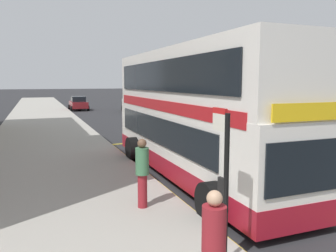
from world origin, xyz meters
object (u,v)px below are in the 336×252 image
Objects in this scene: bus_stop_sign at (224,173)px; pedestrian_further_back at (142,170)px; parked_car_maroon_distant at (78,103)px; double_decker_bus at (193,118)px; pedestrian_waiting_near_sign at (214,245)px; parked_car_black_across at (134,105)px.

bus_stop_sign is 3.12m from pedestrian_further_back.
double_decker_bus is at bearing -89.97° from parked_car_maroon_distant.
pedestrian_further_back is (0.22, 4.05, 0.03)m from pedestrian_waiting_near_sign.
parked_car_black_across is 1.00× the size of parked_car_maroon_distant.
pedestrian_waiting_near_sign is 4.06m from pedestrian_further_back.
pedestrian_waiting_near_sign is at bearing -93.04° from pedestrian_further_back.
pedestrian_waiting_near_sign reaches higher than parked_car_black_across.
parked_car_maroon_distant is at bearing 139.22° from parked_car_black_across.
parked_car_maroon_distant is 2.46× the size of pedestrian_waiting_near_sign.
bus_stop_sign is 35.80m from parked_car_maroon_distant.
parked_car_maroon_distant is at bearing 86.03° from pedestrian_further_back.
parked_car_black_across is 29.46m from pedestrian_further_back.
parked_car_black_across is 2.38× the size of pedestrian_further_back.
parked_car_black_across is 33.44m from pedestrian_waiting_near_sign.
pedestrian_waiting_near_sign is 0.97× the size of pedestrian_further_back.
parked_car_black_across is (5.10, 25.78, -1.26)m from double_decker_bus.
parked_car_black_across is 2.46× the size of pedestrian_waiting_near_sign.
double_decker_bus is 26.31m from parked_car_black_across.
parked_car_maroon_distant is at bearing 90.77° from double_decker_bus.
bus_stop_sign reaches higher than parked_car_maroon_distant.
parked_car_maroon_distant is (-5.50, 4.33, 0.00)m from parked_car_black_across.
pedestrian_further_back is at bearing -107.84° from parked_car_black_across.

